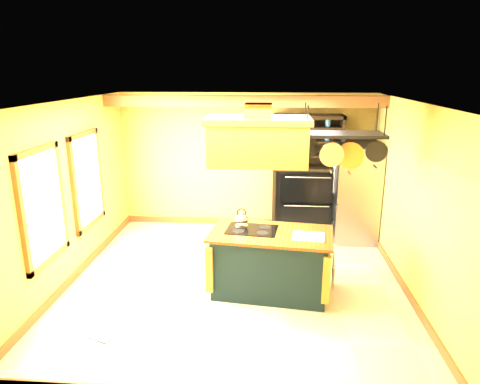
# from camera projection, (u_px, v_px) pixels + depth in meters

# --- Properties ---
(floor) EXTENTS (5.00, 5.00, 0.00)m
(floor) POSITION_uv_depth(u_px,v_px,m) (236.00, 280.00, 6.58)
(floor) COLOR beige
(floor) RESTS_ON ground
(ceiling) EXTENTS (5.00, 5.00, 0.00)m
(ceiling) POSITION_uv_depth(u_px,v_px,m) (235.00, 102.00, 5.83)
(ceiling) COLOR white
(ceiling) RESTS_ON wall_back
(wall_back) EXTENTS (5.00, 0.02, 2.70)m
(wall_back) POSITION_uv_depth(u_px,v_px,m) (246.00, 161.00, 8.60)
(wall_back) COLOR #BE8F45
(wall_back) RESTS_ON floor
(wall_front) EXTENTS (5.00, 0.02, 2.70)m
(wall_front) POSITION_uv_depth(u_px,v_px,m) (213.00, 276.00, 3.81)
(wall_front) COLOR #BE8F45
(wall_front) RESTS_ON floor
(wall_left) EXTENTS (0.02, 5.00, 2.70)m
(wall_left) POSITION_uv_depth(u_px,v_px,m) (69.00, 193.00, 6.38)
(wall_left) COLOR #BE8F45
(wall_left) RESTS_ON floor
(wall_right) EXTENTS (0.02, 5.00, 2.70)m
(wall_right) POSITION_uv_depth(u_px,v_px,m) (412.00, 200.00, 6.03)
(wall_right) COLOR #BE8F45
(wall_right) RESTS_ON floor
(ceiling_beam) EXTENTS (5.00, 0.15, 0.20)m
(ceiling_beam) POSITION_uv_depth(u_px,v_px,m) (243.00, 101.00, 7.49)
(ceiling_beam) COLOR brown
(ceiling_beam) RESTS_ON ceiling
(window_near) EXTENTS (0.06, 1.06, 1.56)m
(window_near) POSITION_uv_depth(u_px,v_px,m) (43.00, 206.00, 5.59)
(window_near) COLOR brown
(window_near) RESTS_ON wall_left
(window_far) EXTENTS (0.06, 1.06, 1.56)m
(window_far) POSITION_uv_depth(u_px,v_px,m) (88.00, 180.00, 6.94)
(window_far) COLOR brown
(window_far) RESTS_ON wall_left
(kitchen_island) EXTENTS (1.82, 1.15, 1.11)m
(kitchen_island) POSITION_uv_depth(u_px,v_px,m) (270.00, 262.00, 6.13)
(kitchen_island) COLOR black
(kitchen_island) RESTS_ON floor
(range_hood) EXTENTS (1.37, 0.78, 0.80)m
(range_hood) POSITION_uv_depth(u_px,v_px,m) (258.00, 139.00, 5.65)
(range_hood) COLOR #C97E32
(range_hood) RESTS_ON ceiling
(pot_rack) EXTENTS (1.12, 0.53, 0.87)m
(pot_rack) POSITION_uv_depth(u_px,v_px,m) (342.00, 141.00, 5.58)
(pot_rack) COLOR black
(pot_rack) RESTS_ON ceiling
(refrigerator) EXTENTS (0.78, 0.92, 1.81)m
(refrigerator) POSITION_uv_depth(u_px,v_px,m) (355.00, 194.00, 8.01)
(refrigerator) COLOR gray
(refrigerator) RESTS_ON floor
(hutch) EXTENTS (1.31, 0.59, 2.31)m
(hutch) POSITION_uv_depth(u_px,v_px,m) (306.00, 187.00, 8.41)
(hutch) COLOR black
(hutch) RESTS_ON floor
(floor_register) EXTENTS (0.30, 0.22, 0.01)m
(floor_register) POSITION_uv_depth(u_px,v_px,m) (100.00, 338.00, 5.15)
(floor_register) COLOR black
(floor_register) RESTS_ON floor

